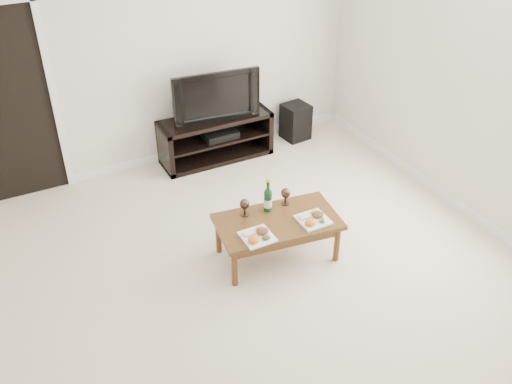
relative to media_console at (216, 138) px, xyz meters
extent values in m
plane|color=beige|center=(-0.64, -2.50, -0.28)|extent=(5.50, 5.50, 0.00)
cube|color=silver|center=(-0.64, 0.27, 1.02)|extent=(5.00, 0.04, 2.60)
cube|color=black|center=(-2.19, 0.24, 0.75)|extent=(0.90, 0.02, 2.05)
cube|color=black|center=(0.00, 0.00, 0.00)|extent=(1.34, 0.45, 0.55)
imported|color=black|center=(0.00, 0.00, 0.57)|extent=(1.03, 0.24, 0.59)
cube|color=black|center=(0.05, -0.01, 0.05)|extent=(0.40, 0.30, 0.08)
cube|color=black|center=(1.12, 0.02, -0.04)|extent=(0.34, 0.34, 0.46)
cube|color=#583818|center=(-0.25, -1.96, -0.07)|extent=(1.19, 0.75, 0.42)
cube|color=white|center=(-0.53, -2.11, 0.18)|extent=(0.27, 0.27, 0.07)
cube|color=white|center=(0.03, -2.12, 0.18)|extent=(0.27, 0.27, 0.07)
cylinder|color=#0E3419|center=(-0.26, -1.79, 0.32)|extent=(0.07, 0.07, 0.35)
camera|label=1|loc=(-2.35, -5.60, 3.23)|focal=40.00mm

